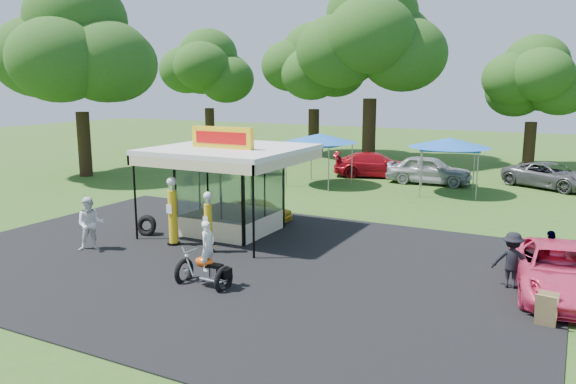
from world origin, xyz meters
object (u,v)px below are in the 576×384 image
pink_sedan (559,270)px  tent_west (320,139)px  gas_pump_left (173,213)px  tent_east (450,143)px  bg_car_a (253,161)px  motorcycle (206,261)px  bg_car_b (376,165)px  spectator_east_a (512,261)px  a_frame_sign (546,310)px  bg_car_d (550,176)px  spectator_east_b (550,257)px  spectator_west (90,224)px  kiosk_car (260,210)px  gas_station_kiosk (231,188)px  bg_car_c (429,170)px  gas_pump_right (208,224)px

pink_sedan → tent_west: 18.17m
gas_pump_left → tent_east: size_ratio=0.59×
bg_car_a → gas_pump_left: bearing=-128.2°
motorcycle → bg_car_b: motorcycle is taller
spectator_east_a → tent_west: tent_west is taller
gas_pump_left → spectator_east_a: size_ratio=1.52×
a_frame_sign → tent_west: bearing=136.8°
bg_car_d → spectator_east_b: bearing=-149.8°
gas_pump_left → spectator_west: size_ratio=1.31×
motorcycle → kiosk_car: bearing=111.4°
bg_car_b → bg_car_d: 9.97m
gas_station_kiosk → tent_east: gas_station_kiosk is taller
gas_pump_left → pink_sedan: (12.54, 1.10, -0.51)m
spectator_east_b → kiosk_car: bearing=-42.6°
pink_sedan → bg_car_c: size_ratio=1.03×
bg_car_d → tent_east: 6.70m
tent_east → gas_station_kiosk: bearing=-115.8°
gas_pump_left → bg_car_b: size_ratio=0.48×
bg_car_a → bg_car_b: 8.13m
bg_car_a → tent_west: size_ratio=1.07×
bg_car_c → spectator_west: bearing=156.0°
spectator_east_a → bg_car_a: 23.43m
motorcycle → a_frame_sign: (8.80, 1.52, -0.36)m
a_frame_sign → motorcycle: bearing=-163.7°
gas_station_kiosk → bg_car_a: size_ratio=1.19×
spectator_east_a → tent_east: (-4.64, 13.50, 1.87)m
gas_pump_right → pink_sedan: bearing=6.7°
gas_station_kiosk → spectator_east_b: gas_station_kiosk is taller
motorcycle → tent_east: size_ratio=0.48×
spectator_east_b → bg_car_d: spectator_east_b is taller
gas_pump_left → gas_pump_right: 1.69m
pink_sedan → bg_car_d: 17.70m
gas_pump_left → spectator_east_a: gas_pump_left is taller
spectator_west → bg_car_d: 24.68m
spectator_east_b → bg_car_a: 23.47m
spectator_east_a → tent_east: tent_east is taller
spectator_west → spectator_east_a: (13.45, 2.83, -0.13)m
bg_car_c → bg_car_d: bearing=-78.1°
bg_car_c → gas_station_kiosk: bearing=160.8°
gas_pump_right → spectator_west: (-3.81, -1.67, -0.08)m
kiosk_car → bg_car_b: (0.62, 13.31, 0.28)m
motorcycle → spectator_west: motorcycle is taller
kiosk_car → bg_car_a: bearing=32.4°
tent_east → tent_west: bearing=-173.5°
gas_pump_right → tent_west: tent_west is taller
gas_pump_left → bg_car_d: gas_pump_left is taller
pink_sedan → spectator_east_a: (-1.22, -0.12, 0.13)m
tent_west → tent_east: tent_east is taller
gas_pump_right → a_frame_sign: bearing=-6.6°
kiosk_car → bg_car_a: bg_car_a is taller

